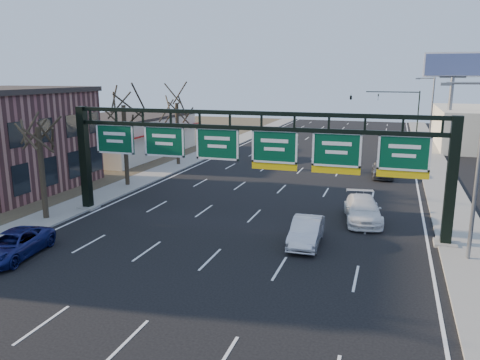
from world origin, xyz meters
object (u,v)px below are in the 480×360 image
(car_blue_suv, at_px, (13,245))
(sign_gantry, at_px, (248,153))
(car_silver_sedan, at_px, (306,231))
(car_white_wagon, at_px, (363,209))

(car_blue_suv, bearing_deg, sign_gantry, 33.84)
(car_silver_sedan, height_order, car_white_wagon, car_white_wagon)
(car_blue_suv, distance_m, car_white_wagon, 20.71)
(car_silver_sedan, bearing_deg, car_white_wagon, 61.03)
(sign_gantry, relative_size, car_blue_suv, 5.00)
(sign_gantry, distance_m, car_silver_sedan, 6.09)
(sign_gantry, relative_size, car_white_wagon, 4.60)
(car_blue_suv, bearing_deg, car_white_wagon, 27.67)
(sign_gantry, distance_m, car_white_wagon, 8.45)
(car_blue_suv, distance_m, car_silver_sedan, 15.63)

